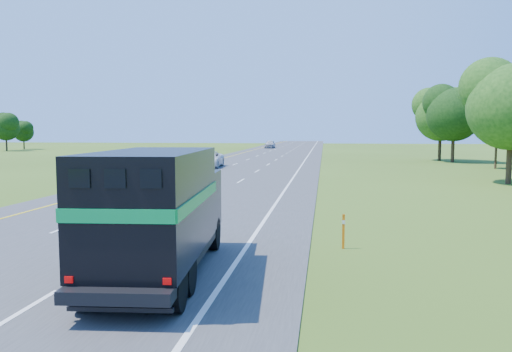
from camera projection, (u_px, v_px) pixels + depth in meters
name	position (u px, v px, depth m)	size (l,w,h in m)	color
road	(243.00, 169.00, 48.76)	(15.00, 260.00, 0.04)	#38383A
lane_markings	(243.00, 168.00, 48.76)	(11.15, 260.00, 0.01)	yellow
horse_truck	(159.00, 209.00, 12.52)	(2.81, 7.39, 3.21)	black
white_suv	(207.00, 159.00, 50.28)	(2.76, 5.98, 1.66)	silver
far_car	(270.00, 144.00, 105.04)	(1.96, 4.87, 1.66)	#B0B1B7
delineator	(343.00, 230.00, 15.72)	(0.09, 0.05, 1.10)	orange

